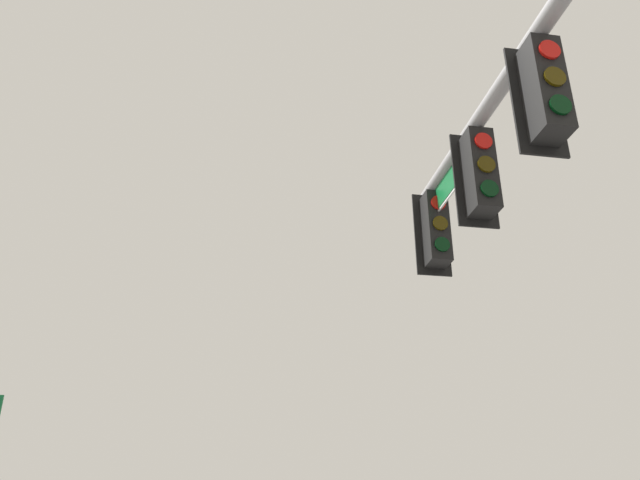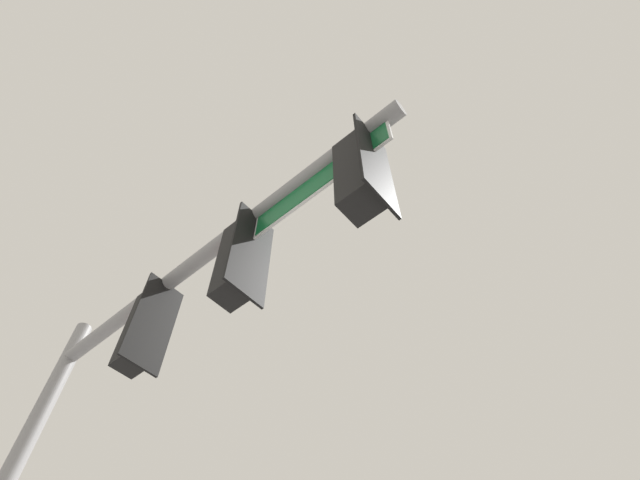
# 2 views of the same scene
# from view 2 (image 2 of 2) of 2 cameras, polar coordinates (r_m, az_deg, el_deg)

# --- Properties ---
(signal_pole_near) EXTENTS (5.93, 1.26, 6.87)m
(signal_pole_near) POSITION_cam_2_polar(r_m,az_deg,el_deg) (5.81, -19.32, -12.41)
(signal_pole_near) COLOR gray
(signal_pole_near) RESTS_ON ground_plane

